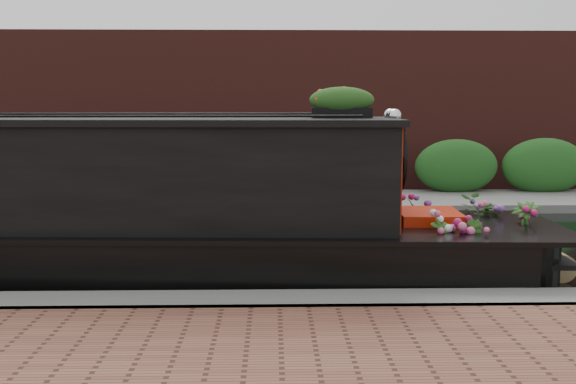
{
  "coord_description": "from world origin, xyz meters",
  "views": [
    {
      "loc": [
        0.22,
        -9.57,
        2.21
      ],
      "look_at": [
        0.43,
        -0.6,
        0.96
      ],
      "focal_mm": 40.0,
      "sensor_mm": 36.0,
      "label": 1
    }
  ],
  "objects": [
    {
      "name": "ground",
      "position": [
        0.0,
        0.0,
        0.0
      ],
      "size": [
        80.0,
        80.0,
        0.0
      ],
      "primitive_type": "plane",
      "color": "black",
      "rests_on": "ground"
    },
    {
      "name": "near_bank_coping",
      "position": [
        0.0,
        -3.3,
        0.0
      ],
      "size": [
        40.0,
        0.6,
        0.5
      ],
      "primitive_type": "cube",
      "color": "slate",
      "rests_on": "ground"
    },
    {
      "name": "far_bank_path",
      "position": [
        0.0,
        4.2,
        0.0
      ],
      "size": [
        40.0,
        2.4,
        0.34
      ],
      "primitive_type": "cube",
      "color": "slate",
      "rests_on": "ground"
    },
    {
      "name": "far_hedge",
      "position": [
        0.0,
        5.1,
        0.0
      ],
      "size": [
        40.0,
        1.1,
        2.8
      ],
      "primitive_type": "cube",
      "color": "#1E4F1A",
      "rests_on": "ground"
    },
    {
      "name": "far_brick_wall",
      "position": [
        0.0,
        7.2,
        0.0
      ],
      "size": [
        40.0,
        1.0,
        8.0
      ],
      "primitive_type": "cube",
      "color": "#4D1E1A",
      "rests_on": "ground"
    },
    {
      "name": "narrowboat",
      "position": [
        -2.18,
        -1.82,
        0.78
      ],
      "size": [
        11.22,
        2.43,
        2.6
      ],
      "rotation": [
        0.0,
        0.0,
        -0.04
      ],
      "color": "black",
      "rests_on": "ground"
    },
    {
      "name": "rope_fender",
      "position": [
        3.79,
        -1.82,
        0.18
      ],
      "size": [
        0.35,
        0.33,
        0.35
      ],
      "primitive_type": "cylinder",
      "rotation": [
        1.57,
        0.0,
        0.0
      ],
      "color": "olive",
      "rests_on": "ground"
    }
  ]
}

